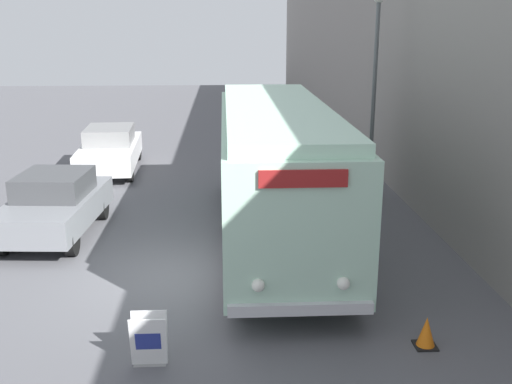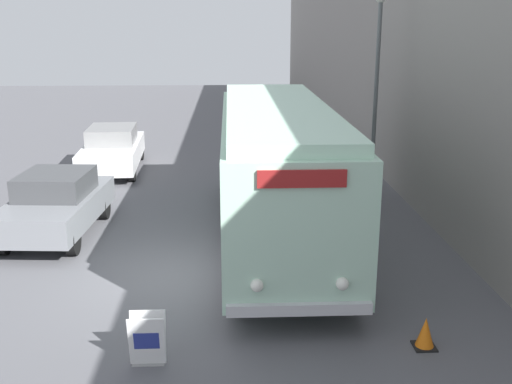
# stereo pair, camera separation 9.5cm
# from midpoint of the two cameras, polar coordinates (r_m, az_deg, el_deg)

# --- Properties ---
(ground_plane) EXTENTS (80.00, 80.00, 0.00)m
(ground_plane) POSITION_cam_midpoint_polar(r_m,az_deg,el_deg) (12.70, -7.45, -8.12)
(ground_plane) COLOR #56565B
(building_wall_right) EXTENTS (0.30, 60.00, 7.58)m
(building_wall_right) POSITION_cam_midpoint_polar(r_m,az_deg,el_deg) (22.29, 11.29, 12.10)
(building_wall_right) COLOR gray
(building_wall_right) RESTS_ON ground_plane
(vintage_bus) EXTENTS (2.54, 9.99, 3.29)m
(vintage_bus) POSITION_cam_midpoint_polar(r_m,az_deg,el_deg) (14.28, 1.69, 2.56)
(vintage_bus) COLOR black
(vintage_bus) RESTS_ON ground_plane
(sign_board) EXTENTS (0.56, 0.32, 0.85)m
(sign_board) POSITION_cam_midpoint_polar(r_m,az_deg,el_deg) (9.65, -10.46, -13.74)
(sign_board) COLOR gray
(sign_board) RESTS_ON ground_plane
(streetlamp) EXTENTS (0.36, 0.36, 6.02)m
(streetlamp) POSITION_cam_midpoint_polar(r_m,az_deg,el_deg) (17.96, 11.15, 11.75)
(streetlamp) COLOR #595E60
(streetlamp) RESTS_ON ground_plane
(parked_car_near) EXTENTS (2.15, 4.16, 1.58)m
(parked_car_near) POSITION_cam_midpoint_polar(r_m,az_deg,el_deg) (15.61, -18.78, -1.10)
(parked_car_near) COLOR black
(parked_car_near) RESTS_ON ground_plane
(parked_car_mid) EXTENTS (2.13, 4.82, 1.56)m
(parked_car_mid) POSITION_cam_midpoint_polar(r_m,az_deg,el_deg) (22.02, -13.85, 3.98)
(parked_car_mid) COLOR black
(parked_car_mid) RESTS_ON ground_plane
(traffic_cone) EXTENTS (0.36, 0.36, 0.53)m
(traffic_cone) POSITION_cam_midpoint_polar(r_m,az_deg,el_deg) (10.40, 15.65, -12.74)
(traffic_cone) COLOR black
(traffic_cone) RESTS_ON ground_plane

